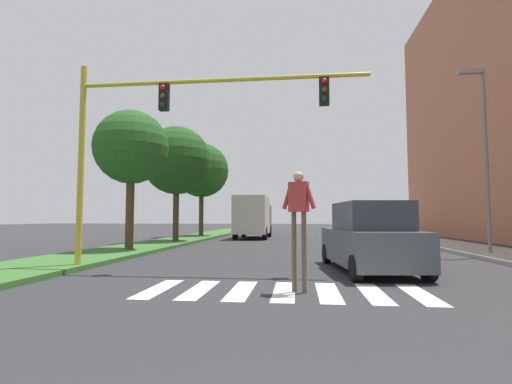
{
  "coord_description": "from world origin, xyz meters",
  "views": [
    {
      "loc": [
        0.31,
        -0.53,
        1.52
      ],
      "look_at": [
        -1.76,
        17.8,
        2.8
      ],
      "focal_mm": 26.4,
      "sensor_mm": 36.0,
      "label": 1
    }
  ],
  "objects": [
    {
      "name": "tree_distant",
      "position": [
        -7.42,
        28.85,
        5.34
      ],
      "size": [
        4.34,
        4.34,
        7.38
      ],
      "color": "#4C3823",
      "rests_on": "median_strip"
    },
    {
      "name": "crosswalk",
      "position": [
        0.0,
        7.4,
        0.0
      ],
      "size": [
        5.85,
        2.2,
        0.01
      ],
      "color": "silver",
      "rests_on": "ground_plane"
    },
    {
      "name": "truck_box_delivery",
      "position": [
        -3.1,
        27.78,
        1.63
      ],
      "size": [
        2.4,
        6.2,
        3.1
      ],
      "color": "#474C51",
      "rests_on": "ground_plane"
    },
    {
      "name": "tree_far",
      "position": [
        -7.13,
        21.72,
        5.04
      ],
      "size": [
        4.19,
        4.19,
        7.01
      ],
      "color": "#4C3823",
      "rests_on": "median_strip"
    },
    {
      "name": "sedan_midblock",
      "position": [
        3.58,
        26.77,
        0.77
      ],
      "size": [
        1.97,
        4.43,
        1.66
      ],
      "color": "silver",
      "rests_on": "ground_plane"
    },
    {
      "name": "tree_mid",
      "position": [
        -7.16,
        15.47,
        4.68
      ],
      "size": [
        3.32,
        3.32,
        6.22
      ],
      "color": "#4C3823",
      "rests_on": "median_strip"
    },
    {
      "name": "suv_crossing",
      "position": [
        2.32,
        10.64,
        0.93
      ],
      "size": [
        2.43,
        4.78,
        1.97
      ],
      "color": "#474C51",
      "rests_on": "ground_plane"
    },
    {
      "name": "street_lamp_right",
      "position": [
        7.79,
        15.49,
        4.59
      ],
      "size": [
        1.02,
        0.24,
        7.5
      ],
      "color": "slate",
      "rests_on": "sidewalk_right"
    },
    {
      "name": "sidewalk_right",
      "position": [
        8.38,
        28.0,
        0.07
      ],
      "size": [
        3.0,
        64.0,
        0.15
      ],
      "primitive_type": "cube",
      "color": "#9E9991",
      "rests_on": "ground_plane"
    },
    {
      "name": "traffic_light_gantry",
      "position": [
        -3.68,
        10.03,
        4.35
      ],
      "size": [
        8.62,
        0.3,
        6.0
      ],
      "color": "gold",
      "rests_on": "median_strip"
    },
    {
      "name": "ground_plane",
      "position": [
        0.0,
        30.0,
        0.0
      ],
      "size": [
        140.0,
        140.0,
        0.0
      ],
      "primitive_type": "plane",
      "color": "#2D2D30"
    },
    {
      "name": "median_strip",
      "position": [
        -7.48,
        28.0,
        0.07
      ],
      "size": [
        3.17,
        64.0,
        0.15
      ],
      "primitive_type": "cube",
      "color": "#386B2D",
      "rests_on": "ground_plane"
    },
    {
      "name": "pedestrian_performer",
      "position": [
        0.31,
        7.31,
        1.66
      ],
      "size": [
        0.73,
        0.36,
        2.49
      ],
      "color": "brown",
      "rests_on": "ground_plane"
    }
  ]
}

